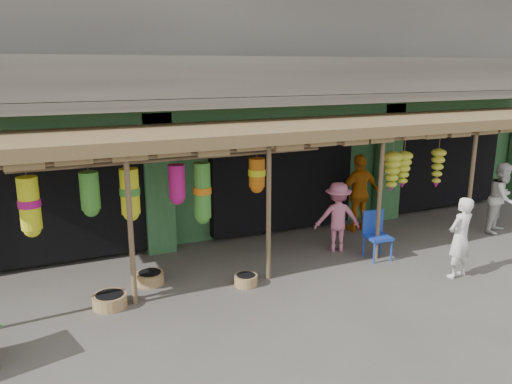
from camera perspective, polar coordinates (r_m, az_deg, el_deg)
name	(u,v)px	position (r m, az deg, el deg)	size (l,w,h in m)	color
ground	(330,262)	(10.44, 8.44, -7.96)	(80.00, 80.00, 0.00)	#514C47
building	(239,86)	(14.02, -1.98, 11.99)	(16.40, 6.80, 7.00)	gray
awning	(307,133)	(10.37, 5.88, 6.74)	(14.00, 2.70, 2.79)	brown
blue_chair	(376,232)	(10.69, 13.53, -4.48)	(0.52, 0.53, 1.00)	#1B3CB0
basket_left	(150,278)	(9.55, -12.03, -9.60)	(0.52, 0.52, 0.22)	brown
basket_mid	(110,301)	(8.86, -16.35, -11.83)	(0.57, 0.57, 0.22)	olive
basket_right	(246,280)	(9.29, -1.16, -10.04)	(0.43, 0.43, 0.19)	#AA844F
person_front	(460,238)	(10.15, 22.29, -4.86)	(0.57, 0.37, 1.56)	white
person_right	(502,198)	(13.29, 26.32, -0.61)	(0.82, 0.64, 1.70)	silver
person_vendor	(359,193)	(12.26, 11.73, -0.10)	(1.10, 0.46, 1.89)	orange
person_shopper	(338,217)	(10.86, 9.31, -2.84)	(0.98, 0.56, 1.52)	#C56887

